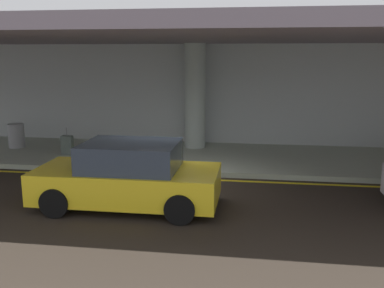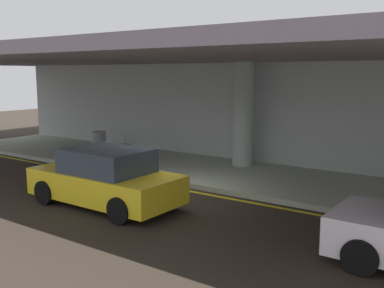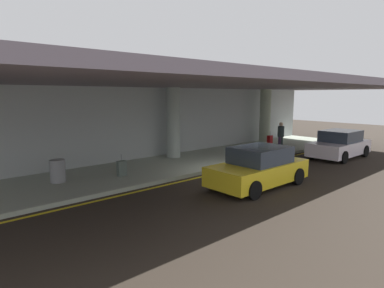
{
  "view_description": "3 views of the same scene",
  "coord_description": "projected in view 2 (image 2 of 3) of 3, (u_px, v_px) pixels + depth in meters",
  "views": [
    {
      "loc": [
        2.1,
        -10.76,
        3.4
      ],
      "look_at": [
        0.22,
        2.09,
        0.72
      ],
      "focal_mm": 40.45,
      "sensor_mm": 36.0,
      "label": 1
    },
    {
      "loc": [
        7.69,
        -9.59,
        3.4
      ],
      "look_at": [
        -0.57,
        2.01,
        1.16
      ],
      "focal_mm": 42.03,
      "sensor_mm": 36.0,
      "label": 2
    },
    {
      "loc": [
        -10.24,
        -8.77,
        3.4
      ],
      "look_at": [
        -0.71,
        2.05,
        1.18
      ],
      "focal_mm": 29.8,
      "sensor_mm": 36.0,
      "label": 3
    }
  ],
  "objects": [
    {
      "name": "ground_plane",
      "position": [
        167.0,
        195.0,
        12.66
      ],
      "size": [
        60.0,
        60.0,
        0.0
      ],
      "primitive_type": "plane",
      "color": "#2D251E"
    },
    {
      "name": "car_yellow_taxi",
      "position": [
        106.0,
        179.0,
        11.58
      ],
      "size": [
        4.1,
        1.92,
        1.5
      ],
      "rotation": [
        0.0,
        0.0,
        -0.06
      ],
      "color": "yellow",
      "rests_on": "ground"
    },
    {
      "name": "terminal_back_wall",
      "position": [
        257.0,
        114.0,
        16.67
      ],
      "size": [
        26.0,
        0.3,
        3.8
      ],
      "primitive_type": "cube",
      "color": "#AFB7B7",
      "rests_on": "ground"
    },
    {
      "name": "lane_stripe_yellow",
      "position": [
        182.0,
        190.0,
        13.24
      ],
      "size": [
        26.0,
        0.14,
        0.01
      ],
      "primitive_type": "cube",
      "color": "yellow",
      "rests_on": "ground"
    },
    {
      "name": "suitcase_upright_primary",
      "position": [
        126.0,
        152.0,
        16.98
      ],
      "size": [
        0.36,
        0.22,
        0.9
      ],
      "rotation": [
        0.0,
        0.0,
        0.24
      ],
      "color": "#55625B",
      "rests_on": "sidewalk"
    },
    {
      "name": "support_column_far_left",
      "position": [
        243.0,
        114.0,
        15.84
      ],
      "size": [
        0.74,
        0.74,
        3.65
      ],
      "primitive_type": "cylinder",
      "color": "#9DA9A3",
      "rests_on": "sidewalk"
    },
    {
      "name": "ceiling_overhang",
      "position": [
        218.0,
        56.0,
        14.14
      ],
      "size": [
        28.0,
        13.2,
        0.3
      ],
      "primitive_type": "cube",
      "color": "slate",
      "rests_on": "support_column_far_left"
    },
    {
      "name": "trash_bin_steel",
      "position": [
        99.0,
        141.0,
        18.88
      ],
      "size": [
        0.56,
        0.56,
        0.85
      ],
      "primitive_type": "cylinder",
      "color": "gray",
      "rests_on": "sidewalk"
    },
    {
      "name": "sidewalk",
      "position": [
        224.0,
        173.0,
        15.14
      ],
      "size": [
        26.0,
        4.2,
        0.15
      ],
      "primitive_type": "cube",
      "color": "#A4AF9C",
      "rests_on": "ground"
    }
  ]
}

